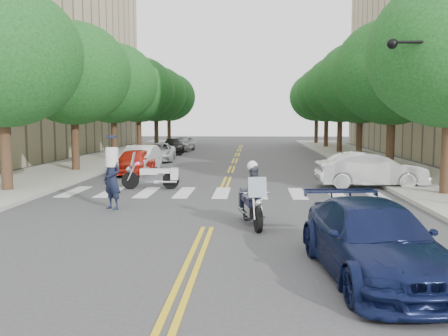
# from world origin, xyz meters

# --- Properties ---
(ground) EXTENTS (140.00, 140.00, 0.00)m
(ground) POSITION_xyz_m (0.00, 0.00, 0.00)
(ground) COLOR #38383A
(ground) RESTS_ON ground
(sidewalk_left) EXTENTS (5.00, 60.00, 0.15)m
(sidewalk_left) POSITION_xyz_m (-9.50, 22.00, 0.07)
(sidewalk_left) COLOR #9E9991
(sidewalk_left) RESTS_ON ground
(sidewalk_right) EXTENTS (5.00, 60.00, 0.15)m
(sidewalk_right) POSITION_xyz_m (9.50, 22.00, 0.07)
(sidewalk_right) COLOR #9E9991
(sidewalk_right) RESTS_ON ground
(tree_l_0) EXTENTS (6.40, 6.40, 8.45)m
(tree_l_0) POSITION_xyz_m (-8.80, 6.00, 5.55)
(tree_l_0) COLOR #382316
(tree_l_0) RESTS_ON ground
(tree_l_1) EXTENTS (6.40, 6.40, 8.45)m
(tree_l_1) POSITION_xyz_m (-8.80, 14.00, 5.55)
(tree_l_1) COLOR #382316
(tree_l_1) RESTS_ON ground
(tree_l_2) EXTENTS (6.40, 6.40, 8.45)m
(tree_l_2) POSITION_xyz_m (-8.80, 22.00, 5.55)
(tree_l_2) COLOR #382316
(tree_l_2) RESTS_ON ground
(tree_l_3) EXTENTS (6.40, 6.40, 8.45)m
(tree_l_3) POSITION_xyz_m (-8.80, 30.00, 5.55)
(tree_l_3) COLOR #382316
(tree_l_3) RESTS_ON ground
(tree_l_4) EXTENTS (6.40, 6.40, 8.45)m
(tree_l_4) POSITION_xyz_m (-8.80, 38.00, 5.55)
(tree_l_4) COLOR #382316
(tree_l_4) RESTS_ON ground
(tree_l_5) EXTENTS (6.40, 6.40, 8.45)m
(tree_l_5) POSITION_xyz_m (-8.80, 46.00, 5.55)
(tree_l_5) COLOR #382316
(tree_l_5) RESTS_ON ground
(tree_r_1) EXTENTS (6.40, 6.40, 8.45)m
(tree_r_1) POSITION_xyz_m (8.80, 14.00, 5.55)
(tree_r_1) COLOR #382316
(tree_r_1) RESTS_ON ground
(tree_r_2) EXTENTS (6.40, 6.40, 8.45)m
(tree_r_2) POSITION_xyz_m (8.80, 22.00, 5.55)
(tree_r_2) COLOR #382316
(tree_r_2) RESTS_ON ground
(tree_r_3) EXTENTS (6.40, 6.40, 8.45)m
(tree_r_3) POSITION_xyz_m (8.80, 30.00, 5.55)
(tree_r_3) COLOR #382316
(tree_r_3) RESTS_ON ground
(tree_r_4) EXTENTS (6.40, 6.40, 8.45)m
(tree_r_4) POSITION_xyz_m (8.80, 38.00, 5.55)
(tree_r_4) COLOR #382316
(tree_r_4) RESTS_ON ground
(tree_r_5) EXTENTS (6.40, 6.40, 8.45)m
(tree_r_5) POSITION_xyz_m (8.80, 46.00, 5.55)
(tree_r_5) COLOR #382316
(tree_r_5) RESTS_ON ground
(traffic_signal_pole) EXTENTS (2.82, 0.42, 6.00)m
(traffic_signal_pole) POSITION_xyz_m (7.72, 3.50, 3.72)
(traffic_signal_pole) COLOR black
(traffic_signal_pole) RESTS_ON ground
(motorcycle_police) EXTENTS (0.87, 2.29, 1.87)m
(motorcycle_police) POSITION_xyz_m (1.24, 0.41, 0.83)
(motorcycle_police) COLOR black
(motorcycle_police) RESTS_ON ground
(motorcycle_parked) EXTENTS (2.50, 0.70, 1.61)m
(motorcycle_parked) POSITION_xyz_m (-2.94, 7.53, 0.56)
(motorcycle_parked) COLOR black
(motorcycle_parked) RESTS_ON ground
(officer_standing) EXTENTS (0.88, 0.81, 2.01)m
(officer_standing) POSITION_xyz_m (-3.46, 2.66, 1.01)
(officer_standing) COLOR black
(officer_standing) RESTS_ON ground
(convertible) EXTENTS (4.87, 1.93, 1.58)m
(convertible) POSITION_xyz_m (6.50, 8.50, 0.79)
(convertible) COLOR silver
(convertible) RESTS_ON ground
(sedan_blue) EXTENTS (2.54, 5.17, 1.45)m
(sedan_blue) POSITION_xyz_m (3.60, -4.20, 0.72)
(sedan_blue) COLOR #0E163D
(sedan_blue) RESTS_ON ground
(parked_car_a) EXTENTS (1.85, 4.21, 1.41)m
(parked_car_a) POSITION_xyz_m (-5.20, 13.00, 0.71)
(parked_car_a) COLOR red
(parked_car_a) RESTS_ON ground
(parked_car_b) EXTENTS (1.71, 4.60, 1.50)m
(parked_car_b) POSITION_xyz_m (-5.20, 14.50, 0.75)
(parked_car_b) COLOR white
(parked_car_b) RESTS_ON ground
(parked_car_c) EXTENTS (2.62, 4.87, 1.30)m
(parked_car_c) POSITION_xyz_m (-5.41, 21.44, 0.65)
(parked_car_c) COLOR #B5B8BE
(parked_car_c) RESTS_ON ground
(parked_car_d) EXTENTS (2.12, 4.54, 1.28)m
(parked_car_d) POSITION_xyz_m (-5.55, 28.50, 0.64)
(parked_car_d) COLOR black
(parked_car_d) RESTS_ON ground
(parked_car_e) EXTENTS (2.10, 4.34, 1.43)m
(parked_car_e) POSITION_xyz_m (-5.20, 32.37, 0.71)
(parked_car_e) COLOR #A6A7AC
(parked_car_e) RESTS_ON ground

